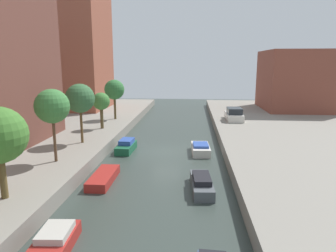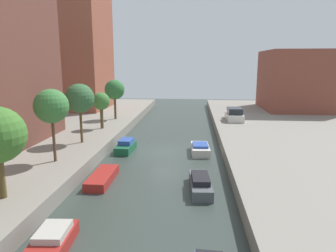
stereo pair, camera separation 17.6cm
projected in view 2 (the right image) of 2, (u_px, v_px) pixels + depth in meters
ground_plane at (166, 151)px, 27.84m from camera, size 84.00×84.00×0.00m
quay_left at (8, 143)px, 28.98m from camera, size 20.00×64.00×1.00m
apartment_tower_far at (71, 29)px, 45.79m from camera, size 10.00×10.53×23.69m
low_block_right at (298, 80)px, 45.96m from camera, size 10.00×10.97×8.73m
street_tree_2 at (51, 106)px, 21.12m from camera, size 2.38×2.38×5.14m
street_tree_3 at (80, 99)px, 26.32m from camera, size 2.51×2.51×5.16m
street_tree_4 at (101, 102)px, 32.43m from camera, size 1.84×1.84×3.84m
street_tree_5 at (115, 90)px, 37.85m from camera, size 2.45×2.45×4.89m
parked_car at (234, 115)px, 37.55m from camera, size 1.94×4.32×1.55m
moored_boat_left_1 at (52, 241)px, 13.10m from camera, size 1.64×3.14×0.90m
moored_boat_left_2 at (102, 178)px, 20.68m from camera, size 1.37×3.89×0.58m
moored_boat_left_3 at (126, 146)px, 27.89m from camera, size 1.45×3.26×1.06m
moored_boat_right_1 at (200, 184)px, 19.27m from camera, size 1.49×3.93×1.00m
moored_boat_right_2 at (200, 149)px, 27.24m from camera, size 1.70×3.41×0.90m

